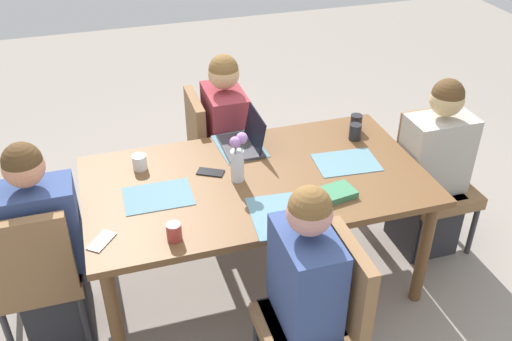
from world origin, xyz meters
The scene contains 23 objects.
ground_plane centered at (0.00, 0.00, 0.00)m, with size 10.00×10.00×0.00m, color gray.
dining_table centered at (0.00, 0.00, 0.68)m, with size 1.89×1.04×0.76m.
chair_head_left_left_near centered at (-1.22, -0.11, 0.50)m, with size 0.44×0.44×0.90m.
person_head_left_left_near centered at (-1.16, -0.04, 0.53)m, with size 0.40×0.36×1.19m.
chair_head_right_left_mid centered at (1.22, 0.09, 0.50)m, with size 0.44×0.44×0.90m.
person_head_right_left_mid centered at (1.16, 0.01, 0.53)m, with size 0.40×0.36×1.19m.
chair_far_left_far centered at (-0.06, 0.81, 0.50)m, with size 0.44×0.44×0.90m.
person_far_left_far centered at (0.02, 0.75, 0.53)m, with size 0.36×0.40×1.19m.
chair_near_right_near centered at (0.07, -0.83, 0.50)m, with size 0.44×0.44×0.90m.
person_near_right_near centered at (0.00, -0.77, 0.53)m, with size 0.36×0.40×1.19m.
flower_vase centered at (-0.10, 0.01, 0.91)m, with size 0.10×0.09×0.30m.
placemat_head_left_left_near centered at (-0.55, -0.02, 0.76)m, with size 0.36×0.26×0.00m, color slate.
placemat_head_right_left_mid centered at (0.55, 0.00, 0.76)m, with size 0.36×0.26×0.00m, color slate.
placemat_far_left_far centered at (0.01, 0.36, 0.76)m, with size 0.36×0.26×0.00m, color slate.
placemat_near_right_near centered at (0.00, -0.36, 0.76)m, with size 0.36×0.26×0.00m, color slate.
laptop_far_left_far centered at (0.03, 0.34, 0.80)m, with size 0.22×0.32×0.21m.
coffee_mug_near_left centered at (-0.60, 0.29, 0.80)m, with size 0.08×0.08×0.09m, color white.
coffee_mug_near_right centered at (-0.53, -0.39, 0.80)m, with size 0.07×0.07×0.09m, color #AD3D38.
coffee_mug_centre_left centered at (0.77, 0.34, 0.81)m, with size 0.07×0.07×0.11m, color #232328.
coffee_mug_centre_right centered at (0.71, 0.24, 0.81)m, with size 0.08×0.08×0.10m, color #232328.
book_red_cover centered at (0.35, -0.29, 0.78)m, with size 0.20×0.14×0.04m, color #3D7F56.
phone_black centered at (-0.23, 0.13, 0.76)m, with size 0.15×0.07×0.01m, color black.
phone_silver centered at (-0.86, -0.31, 0.76)m, with size 0.15×0.07×0.01m, color silver.
Camera 1 is at (-0.77, -2.52, 2.52)m, focal length 40.00 mm.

